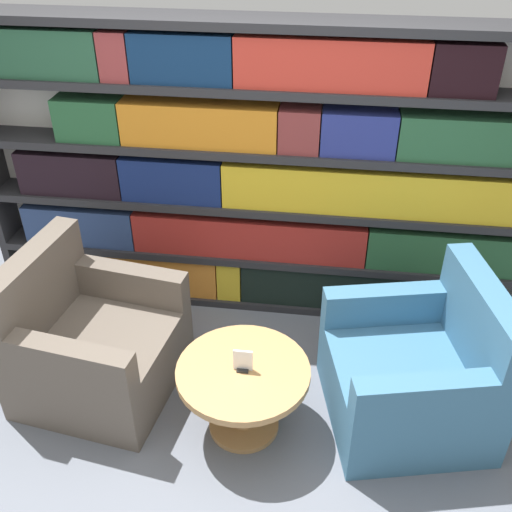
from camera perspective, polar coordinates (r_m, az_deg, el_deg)
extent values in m
plane|color=slate|center=(3.31, -2.93, -18.70)|extent=(14.00, 14.00, 0.00)
cube|color=silver|center=(3.88, 0.60, 8.31)|extent=(3.58, 0.05, 1.90)
cube|color=#262628|center=(4.26, 0.31, -3.74)|extent=(3.48, 0.30, 0.05)
cube|color=#262628|center=(4.05, 0.33, 0.24)|extent=(3.48, 0.30, 0.05)
cube|color=#262628|center=(3.85, 0.35, 4.96)|extent=(3.48, 0.30, 0.05)
cube|color=#262628|center=(3.69, 0.37, 10.14)|extent=(3.48, 0.30, 0.05)
cube|color=#262628|center=(3.55, 0.39, 15.77)|extent=(3.48, 0.30, 0.05)
cube|color=#262628|center=(3.45, 0.42, 21.39)|extent=(3.48, 0.30, 0.05)
cube|color=#307146|center=(4.46, -16.59, -0.63)|extent=(0.38, 0.20, 0.30)
cube|color=orange|center=(4.26, -9.07, -1.27)|extent=(0.82, 0.20, 0.30)
cube|color=gold|center=(4.16, -2.43, -1.81)|extent=(0.16, 0.20, 0.30)
cube|color=black|center=(4.12, 8.83, -2.68)|extent=(1.45, 0.20, 0.30)
cube|color=navy|center=(4.25, -16.22, 3.08)|extent=(0.76, 0.20, 0.27)
cube|color=maroon|center=(3.95, -0.67, 2.07)|extent=(1.53, 0.20, 0.27)
cube|color=#275532|center=(4.00, 17.61, 0.70)|extent=(0.99, 0.20, 0.27)
cube|color=black|center=(4.08, -17.07, 7.74)|extent=(0.67, 0.20, 0.29)
cube|color=navy|center=(3.86, -7.89, 7.45)|extent=(0.64, 0.20, 0.29)
cube|color=gold|center=(3.74, 11.93, 6.17)|extent=(1.95, 0.20, 0.29)
cube|color=#245531|center=(3.87, -15.52, 12.56)|extent=(0.40, 0.20, 0.26)
cube|color=orange|center=(3.66, -5.38, 12.46)|extent=(0.94, 0.20, 0.26)
cube|color=maroon|center=(3.58, 4.20, 12.02)|extent=(0.24, 0.20, 0.26)
cube|color=navy|center=(3.58, 9.76, 11.61)|extent=(0.43, 0.20, 0.26)
cube|color=#255333|center=(3.66, 19.31, 10.66)|extent=(0.75, 0.20, 0.26)
cube|color=#244E35|center=(3.87, -20.44, 17.84)|extent=(0.82, 0.20, 0.28)
cube|color=maroon|center=(3.67, -13.09, 18.23)|extent=(0.17, 0.20, 0.28)
cube|color=#0F2A4D|center=(3.56, -6.96, 18.34)|extent=(0.58, 0.20, 0.28)
cube|color=red|center=(3.45, 7.11, 17.85)|extent=(1.05, 0.20, 0.28)
cube|color=black|center=(3.52, 19.19, 16.61)|extent=(0.35, 0.20, 0.28)
cube|color=brown|center=(3.63, -14.50, -9.43)|extent=(0.92, 0.93, 0.40)
cube|color=brown|center=(3.53, -20.27, -3.02)|extent=(0.26, 0.83, 0.46)
cube|color=brown|center=(3.19, -17.15, -9.71)|extent=(0.68, 0.22, 0.22)
cube|color=brown|center=(3.64, -11.64, -2.56)|extent=(0.68, 0.22, 0.22)
cube|color=#386684|center=(3.45, 14.03, -12.10)|extent=(0.98, 0.98, 0.40)
cube|color=#386684|center=(3.29, 20.65, -6.08)|extent=(0.32, 0.83, 0.46)
cube|color=#386684|center=(3.47, 11.93, -4.58)|extent=(0.68, 0.27, 0.22)
cube|color=#386684|center=(2.99, 15.55, -12.85)|extent=(0.68, 0.27, 0.22)
cylinder|color=#AD7F4C|center=(3.30, -1.19, -13.64)|extent=(0.13, 0.13, 0.39)
cylinder|color=#AD7F4C|center=(3.43, -1.15, -15.68)|extent=(0.38, 0.38, 0.03)
cylinder|color=#AD7F4C|center=(3.14, -1.24, -10.98)|extent=(0.70, 0.70, 0.04)
cube|color=black|center=(3.12, -1.24, -10.66)|extent=(0.06, 0.06, 0.01)
cube|color=white|center=(3.08, -1.26, -9.89)|extent=(0.10, 0.01, 0.13)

